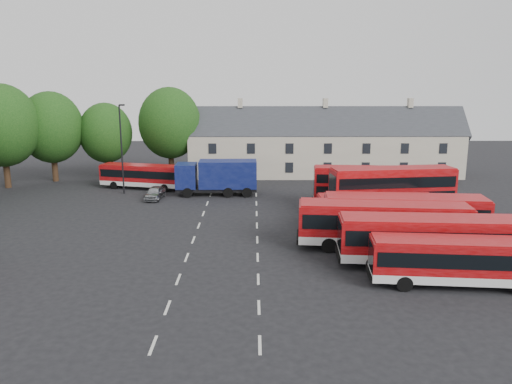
# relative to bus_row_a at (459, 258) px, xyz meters

# --- Properties ---
(ground) EXTENTS (140.00, 140.00, 0.00)m
(ground) POSITION_rel_bus_row_a_xyz_m (-17.00, 7.15, -1.77)
(ground) COLOR black
(ground) RESTS_ON ground
(lane_markings) EXTENTS (5.15, 33.80, 0.01)m
(lane_markings) POSITION_rel_bus_row_a_xyz_m (-14.50, 9.15, -1.76)
(lane_markings) COLOR beige
(lane_markings) RESTS_ON ground
(treeline) EXTENTS (29.92, 32.59, 12.01)m
(treeline) POSITION_rel_bus_row_a_xyz_m (-37.74, 26.51, 4.91)
(treeline) COLOR black
(treeline) RESTS_ON ground
(terrace_houses) EXTENTS (35.70, 7.13, 10.06)m
(terrace_houses) POSITION_rel_bus_row_a_xyz_m (-3.00, 37.15, 2.09)
(terrace_houses) COLOR beige
(terrace_houses) RESTS_ON ground
(bus_row_a) EXTENTS (10.59, 3.37, 2.94)m
(bus_row_a) POSITION_rel_bus_row_a_xyz_m (0.00, 0.00, 0.00)
(bus_row_a) COLOR silver
(bus_row_a) RESTS_ON ground
(bus_row_b) EXTENTS (12.12, 3.62, 3.38)m
(bus_row_b) POSITION_rel_bus_row_a_xyz_m (-0.58, 3.35, 0.26)
(bus_row_b) COLOR silver
(bus_row_b) RESTS_ON ground
(bus_row_c) EXTENTS (12.48, 3.98, 3.47)m
(bus_row_c) POSITION_rel_bus_row_a_xyz_m (-2.81, 6.98, 0.32)
(bus_row_c) COLOR silver
(bus_row_c) RESTS_ON ground
(bus_row_d) EXTENTS (12.53, 3.96, 3.48)m
(bus_row_d) POSITION_rel_bus_row_a_xyz_m (-0.57, 9.22, 0.32)
(bus_row_d) COLOR silver
(bus_row_d) RESTS_ON ground
(bus_row_e) EXTENTS (9.87, 2.57, 2.77)m
(bus_row_e) POSITION_rel_bus_row_a_xyz_m (-1.93, 12.75, -0.10)
(bus_row_e) COLOR silver
(bus_row_e) RESTS_ON ground
(bus_dd_south) EXTENTS (11.39, 3.94, 4.58)m
(bus_dd_south) POSITION_rel_bus_row_a_xyz_m (0.25, 15.88, 0.84)
(bus_dd_south) COLOR silver
(bus_dd_south) RESTS_ON ground
(bus_dd_north) EXTENTS (10.01, 3.10, 4.04)m
(bus_dd_north) POSITION_rel_bus_row_a_xyz_m (-1.43, 19.48, 0.53)
(bus_dd_north) COLOR silver
(bus_dd_north) RESTS_ON ground
(bus_north) EXTENTS (10.11, 4.65, 2.79)m
(bus_north) POSITION_rel_bus_row_a_xyz_m (-25.08, 28.49, -0.09)
(bus_north) COLOR silver
(bus_north) RESTS_ON ground
(box_truck) EXTENTS (8.73, 2.88, 3.80)m
(box_truck) POSITION_rel_bus_row_a_xyz_m (-16.17, 25.10, 0.37)
(box_truck) COLOR black
(box_truck) RESTS_ON ground
(silver_car) EXTENTS (1.88, 4.05, 1.34)m
(silver_car) POSITION_rel_bus_row_a_xyz_m (-22.68, 23.17, -1.10)
(silver_car) COLOR #9B9DA2
(silver_car) RESTS_ON ground
(lamppost) EXTENTS (0.68, 0.28, 9.78)m
(lamppost) POSITION_rel_bus_row_a_xyz_m (-26.59, 25.80, 3.45)
(lamppost) COLOR black
(lamppost) RESTS_ON ground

